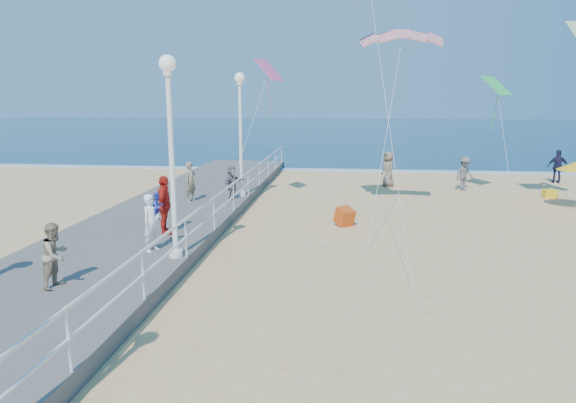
# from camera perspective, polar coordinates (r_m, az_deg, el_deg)

# --- Properties ---
(ground) EXTENTS (160.00, 160.00, 0.00)m
(ground) POSITION_cam_1_polar(r_m,az_deg,el_deg) (13.80, 9.54, -8.39)
(ground) COLOR #EABD7A
(ground) RESTS_ON ground
(ocean) EXTENTS (160.00, 90.00, 0.05)m
(ocean) POSITION_cam_1_polar(r_m,az_deg,el_deg) (78.12, 7.02, 7.89)
(ocean) COLOR #0C2F4A
(ocean) RESTS_ON ground
(surf_line) EXTENTS (160.00, 1.20, 0.04)m
(surf_line) POSITION_cam_1_polar(r_m,az_deg,el_deg) (33.80, 7.72, 3.44)
(surf_line) COLOR white
(surf_line) RESTS_ON ground
(boardwalk) EXTENTS (5.00, 44.00, 0.40)m
(boardwalk) POSITION_cam_1_polar(r_m,az_deg,el_deg) (15.25, -20.02, -6.23)
(boardwalk) COLOR slate
(boardwalk) RESTS_ON ground
(railing) EXTENTS (0.05, 42.00, 0.55)m
(railing) POSITION_cam_1_polar(r_m,az_deg,el_deg) (14.06, -11.32, -2.77)
(railing) COLOR white
(railing) RESTS_ON boardwalk
(lamp_post_mid) EXTENTS (0.44, 0.44, 5.32)m
(lamp_post_mid) POSITION_cam_1_polar(r_m,az_deg,el_deg) (13.78, -12.91, 7.05)
(lamp_post_mid) COLOR white
(lamp_post_mid) RESTS_ON boardwalk
(lamp_post_far) EXTENTS (0.44, 0.44, 5.32)m
(lamp_post_far) POSITION_cam_1_polar(r_m,az_deg,el_deg) (22.46, -5.32, 8.84)
(lamp_post_far) COLOR white
(lamp_post_far) RESTS_ON boardwalk
(woman_holding_toddler) EXTENTS (0.57, 0.69, 1.62)m
(woman_holding_toddler) POSITION_cam_1_polar(r_m,az_deg,el_deg) (14.88, -14.94, -2.30)
(woman_holding_toddler) COLOR white
(woman_holding_toddler) RESTS_ON boardwalk
(toddler_held) EXTENTS (0.42, 0.47, 0.80)m
(toddler_held) POSITION_cam_1_polar(r_m,az_deg,el_deg) (14.87, -14.28, -0.54)
(toddler_held) COLOR blue
(toddler_held) RESTS_ON boardwalk
(spectator_1) EXTENTS (0.65, 0.79, 1.50)m
(spectator_1) POSITION_cam_1_polar(r_m,az_deg,el_deg) (12.81, -24.42, -5.43)
(spectator_1) COLOR gray
(spectator_1) RESTS_ON boardwalk
(spectator_3) EXTENTS (0.59, 1.14, 1.87)m
(spectator_3) POSITION_cam_1_polar(r_m,az_deg,el_deg) (16.62, -13.58, -0.39)
(spectator_3) COLOR red
(spectator_3) RESTS_ON boardwalk
(spectator_5) EXTENTS (0.92, 1.37, 1.41)m
(spectator_5) POSITION_cam_1_polar(r_m,az_deg,el_deg) (22.04, -6.21, 2.10)
(spectator_5) COLOR slate
(spectator_5) RESTS_ON boardwalk
(spectator_6) EXTENTS (0.61, 0.72, 1.67)m
(spectator_6) POSITION_cam_1_polar(r_m,az_deg,el_deg) (21.70, -10.75, 2.16)
(spectator_6) COLOR #84785B
(spectator_6) RESTS_ON boardwalk
(beach_walker_a) EXTENTS (1.30, 1.18, 1.75)m
(beach_walker_a) POSITION_cam_1_polar(r_m,az_deg,el_deg) (27.69, 19.02, 2.94)
(beach_walker_a) COLOR #5A595E
(beach_walker_a) RESTS_ON ground
(beach_walker_b) EXTENTS (1.12, 0.55, 1.85)m
(beach_walker_b) POSITION_cam_1_polar(r_m,az_deg,el_deg) (32.27, 27.79, 3.46)
(beach_walker_b) COLOR #1E1C3E
(beach_walker_b) RESTS_ON ground
(beach_walker_c) EXTENTS (0.96, 1.09, 1.88)m
(beach_walker_c) POSITION_cam_1_polar(r_m,az_deg,el_deg) (27.92, 11.07, 3.55)
(beach_walker_c) COLOR #7D6956
(beach_walker_c) RESTS_ON ground
(box_kite) EXTENTS (0.87, 0.90, 0.74)m
(box_kite) POSITION_cam_1_polar(r_m,az_deg,el_deg) (19.04, 6.30, -1.85)
(box_kite) COLOR red
(box_kite) RESTS_ON ground
(beach_chair_left) EXTENTS (0.55, 0.55, 0.40)m
(beach_chair_left) POSITION_cam_1_polar(r_m,az_deg,el_deg) (27.32, 27.08, 0.78)
(beach_chair_left) COLOR yellow
(beach_chair_left) RESTS_ON ground
(kite_parafoil) EXTENTS (3.06, 0.94, 0.65)m
(kite_parafoil) POSITION_cam_1_polar(r_m,az_deg,el_deg) (19.80, 12.53, 17.72)
(kite_parafoil) COLOR red
(kite_diamond_pink) EXTENTS (1.20, 1.44, 0.92)m
(kite_diamond_pink) POSITION_cam_1_polar(r_m,az_deg,el_deg) (22.55, -2.12, 14.39)
(kite_diamond_pink) COLOR #DD518C
(kite_diamond_green) EXTENTS (1.64, 1.68, 0.88)m
(kite_diamond_green) POSITION_cam_1_polar(r_m,az_deg,el_deg) (25.99, 22.17, 11.84)
(kite_diamond_green) COLOR green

